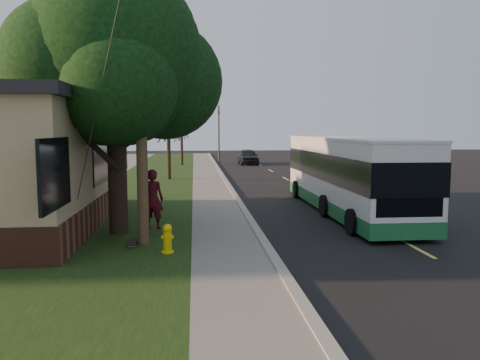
# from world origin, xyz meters

# --- Properties ---
(ground) EXTENTS (120.00, 120.00, 0.00)m
(ground) POSITION_xyz_m (0.00, 0.00, 0.00)
(ground) COLOR black
(ground) RESTS_ON ground
(road) EXTENTS (8.00, 80.00, 0.01)m
(road) POSITION_xyz_m (4.00, 10.00, 0.01)
(road) COLOR black
(road) RESTS_ON ground
(curb) EXTENTS (0.25, 80.00, 0.12)m
(curb) POSITION_xyz_m (0.00, 10.00, 0.06)
(curb) COLOR gray
(curb) RESTS_ON ground
(sidewalk) EXTENTS (2.00, 80.00, 0.08)m
(sidewalk) POSITION_xyz_m (-1.00, 10.00, 0.04)
(sidewalk) COLOR slate
(sidewalk) RESTS_ON ground
(grass_verge) EXTENTS (5.00, 80.00, 0.07)m
(grass_verge) POSITION_xyz_m (-4.50, 10.00, 0.04)
(grass_verge) COLOR black
(grass_verge) RESTS_ON ground
(fire_hydrant) EXTENTS (0.32, 0.32, 0.74)m
(fire_hydrant) POSITION_xyz_m (-2.60, 0.00, 0.43)
(fire_hydrant) COLOR yellow
(fire_hydrant) RESTS_ON grass_verge
(utility_pole) EXTENTS (2.86, 3.21, 9.07)m
(utility_pole) POSITION_xyz_m (-3.31, 0.99, 4.63)
(utility_pole) COLOR #473321
(utility_pole) RESTS_ON ground
(leafy_tree) EXTENTS (6.30, 6.00, 7.80)m
(leafy_tree) POSITION_xyz_m (-4.17, 2.65, 5.17)
(leafy_tree) COLOR black
(leafy_tree) RESTS_ON grass_verge
(bare_tree_near) EXTENTS (1.38, 1.21, 4.31)m
(bare_tree_near) POSITION_xyz_m (-3.50, 18.00, 2.15)
(bare_tree_near) COLOR black
(bare_tree_near) RESTS_ON grass_verge
(bare_tree_far) EXTENTS (1.38, 1.21, 4.03)m
(bare_tree_far) POSITION_xyz_m (-3.00, 30.00, 2.00)
(bare_tree_far) COLOR black
(bare_tree_far) RESTS_ON grass_verge
(traffic_signal) EXTENTS (0.18, 0.22, 5.50)m
(traffic_signal) POSITION_xyz_m (0.50, 34.00, 3.16)
(traffic_signal) COLOR #2D2D30
(traffic_signal) RESTS_ON ground
(transit_bus) EXTENTS (2.45, 10.64, 2.88)m
(transit_bus) POSITION_xyz_m (3.93, 5.62, 1.54)
(transit_bus) COLOR silver
(transit_bus) RESTS_ON ground
(skateboarder) EXTENTS (0.77, 0.60, 1.88)m
(skateboarder) POSITION_xyz_m (-3.22, 3.02, 1.01)
(skateboarder) COLOR #440D13
(skateboarder) RESTS_ON grass_verge
(skateboard_main) EXTENTS (0.24, 0.86, 0.08)m
(skateboard_main) POSITION_xyz_m (-3.58, 0.94, 0.13)
(skateboard_main) COLOR black
(skateboard_main) RESTS_ON grass_verge
(dumpster) EXTENTS (1.72, 1.56, 1.23)m
(dumpster) POSITION_xyz_m (-9.26, 8.87, 0.66)
(dumpster) COLOR black
(dumpster) RESTS_ON building_lot
(distant_car) EXTENTS (1.72, 4.21, 1.43)m
(distant_car) POSITION_xyz_m (3.03, 31.08, 0.72)
(distant_car) COLOR black
(distant_car) RESTS_ON ground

